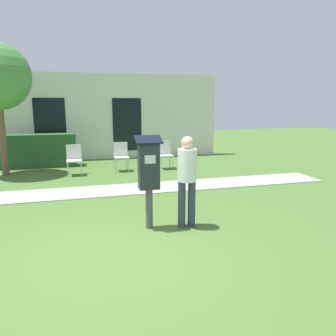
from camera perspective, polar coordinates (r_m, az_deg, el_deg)
The scene contains 9 objects.
ground_plane at distance 4.92m, azimuth -9.04°, elevation -14.39°, with size 40.00×40.00×0.00m, color #476B2D.
sidewalk at distance 8.16m, azimuth -11.78°, elevation -3.97°, with size 12.00×1.10×0.02m.
building_facade at distance 12.77m, azimuth -13.53°, elevation 8.61°, with size 10.00×0.26×3.20m.
parking_meter at distance 5.47m, azimuth -3.37°, elevation -0.39°, with size 0.44×0.31×1.59m.
person_standing at distance 5.54m, azimuth 3.33°, elevation -1.17°, with size 0.32×0.32×1.58m.
outdoor_chair_left at distance 10.16m, azimuth -16.04°, elevation 1.81°, with size 0.44×0.44×0.90m.
outdoor_chair_middle at distance 10.47m, azimuth -8.17°, elevation 2.41°, with size 0.44×0.44×0.90m.
outdoor_chair_right at distance 10.71m, azimuth -0.53°, elevation 2.72°, with size 0.44×0.44×0.90m.
hedge_row at distance 11.81m, azimuth -21.92°, elevation 2.81°, with size 2.56×0.60×1.10m.
Camera 1 is at (-0.44, -4.42, 2.12)m, focal length 35.00 mm.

